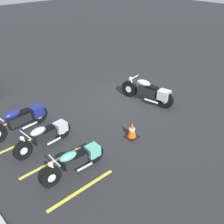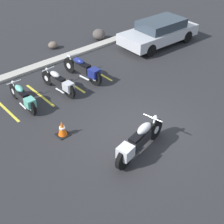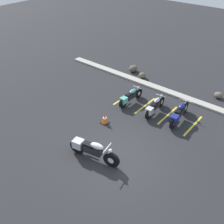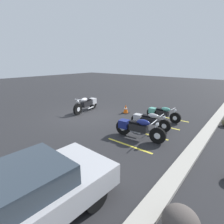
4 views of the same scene
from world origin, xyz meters
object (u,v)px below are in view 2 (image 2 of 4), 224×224
(parked_bike_0, at_px, (23,97))
(parked_bike_1, at_px, (59,82))
(parked_bike_2, at_px, (84,69))
(car_silver, at_px, (159,32))
(landscape_rock_2, at_px, (53,45))
(motorcycle_silver_featured, at_px, (138,141))
(traffic_cone, at_px, (62,129))
(landscape_rock_1, at_px, (99,34))

(parked_bike_0, relative_size, parked_bike_1, 0.98)
(parked_bike_2, height_order, car_silver, car_silver)
(parked_bike_0, xyz_separation_m, landscape_rock_2, (3.74, 3.83, -0.24))
(parked_bike_0, height_order, car_silver, car_silver)
(parked_bike_1, bearing_deg, motorcycle_silver_featured, 172.68)
(motorcycle_silver_featured, bearing_deg, parked_bike_1, 76.07)
(landscape_rock_2, distance_m, traffic_cone, 7.17)
(parked_bike_0, xyz_separation_m, traffic_cone, (0.13, -2.37, -0.16))
(car_silver, bearing_deg, landscape_rock_1, -49.94)
(landscape_rock_2, bearing_deg, traffic_cone, -120.19)
(parked_bike_1, height_order, parked_bike_2, parked_bike_2)
(traffic_cone, bearing_deg, parked_bike_1, 57.98)
(car_silver, bearing_deg, parked_bike_0, 6.54)
(landscape_rock_1, bearing_deg, car_silver, -52.31)
(parked_bike_0, relative_size, landscape_rock_2, 4.13)
(car_silver, distance_m, landscape_rock_1, 3.27)
(parked_bike_2, relative_size, landscape_rock_2, 4.70)
(parked_bike_2, bearing_deg, car_silver, -91.04)
(motorcycle_silver_featured, height_order, landscape_rock_2, motorcycle_silver_featured)
(motorcycle_silver_featured, relative_size, traffic_cone, 4.25)
(traffic_cone, bearing_deg, parked_bike_0, 93.14)
(traffic_cone, bearing_deg, landscape_rock_2, 59.81)
(motorcycle_silver_featured, relative_size, landscape_rock_2, 4.91)
(motorcycle_silver_featured, height_order, parked_bike_0, motorcycle_silver_featured)
(parked_bike_2, xyz_separation_m, car_silver, (5.29, 0.41, 0.20))
(parked_bike_0, distance_m, parked_bike_1, 1.62)
(parked_bike_0, relative_size, landscape_rock_1, 2.74)
(parked_bike_1, bearing_deg, traffic_cone, 143.77)
(motorcycle_silver_featured, height_order, traffic_cone, motorcycle_silver_featured)
(motorcycle_silver_featured, distance_m, car_silver, 8.69)
(landscape_rock_1, bearing_deg, motorcycle_silver_featured, -122.07)
(motorcycle_silver_featured, bearing_deg, car_silver, 26.61)
(parked_bike_0, bearing_deg, parked_bike_1, -87.33)
(traffic_cone, bearing_deg, motorcycle_silver_featured, -61.84)
(parked_bike_1, height_order, car_silver, car_silver)
(car_silver, height_order, traffic_cone, car_silver)
(parked_bike_2, relative_size, landscape_rock_1, 3.12)
(motorcycle_silver_featured, bearing_deg, landscape_rock_2, 63.61)
(parked_bike_0, bearing_deg, traffic_cone, -174.70)
(parked_bike_1, distance_m, landscape_rock_1, 5.63)
(landscape_rock_2, bearing_deg, motorcycle_silver_featured, -105.57)
(landscape_rock_2, bearing_deg, landscape_rock_1, -14.48)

